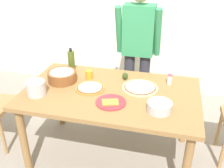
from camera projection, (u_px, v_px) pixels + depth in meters
ground at (111, 154)px, 2.75m from camera, size 8.00×8.00×0.00m
wall_back at (140, 0)px, 3.51m from camera, size 5.60×0.10×2.60m
dining_table at (111, 100)px, 2.43m from camera, size 1.60×0.96×0.76m
person_cook at (138, 47)px, 2.93m from camera, size 0.49×0.25×1.62m
pizza_raw_on_board at (140, 88)px, 2.43m from camera, size 0.34×0.34×0.02m
pizza_cooked_on_tray at (90, 88)px, 2.43m from camera, size 0.27×0.27×0.02m
plate_with_slice at (111, 102)px, 2.21m from camera, size 0.26×0.26×0.02m
popcorn_bowl at (62, 75)px, 2.54m from camera, size 0.28×0.28×0.11m
mixing_bowl_steel at (159, 107)px, 2.09m from camera, size 0.20×0.20×0.08m
olive_oil_bottle at (71, 61)px, 2.73m from camera, size 0.07×0.07×0.26m
steel_pot at (36, 88)px, 2.31m from camera, size 0.17×0.17×0.13m
cup_orange at (89, 74)px, 2.60m from camera, size 0.07×0.07×0.08m
salt_shaker at (170, 79)px, 2.49m from camera, size 0.04×0.04×0.11m
avocado at (125, 76)px, 2.59m from camera, size 0.06×0.06×0.07m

